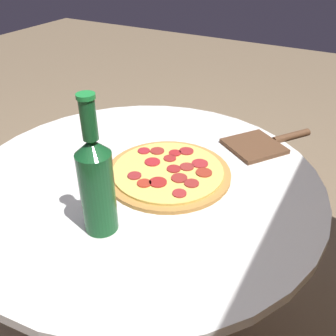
# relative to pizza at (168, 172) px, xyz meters

# --- Properties ---
(table) EXTENTS (0.88, 0.88, 0.68)m
(table) POSITION_rel_pizza_xyz_m (0.04, -0.05, -0.17)
(table) COLOR silver
(table) RESTS_ON ground_plane
(pizza) EXTENTS (0.31, 0.31, 0.02)m
(pizza) POSITION_rel_pizza_xyz_m (0.00, 0.00, 0.00)
(pizza) COLOR #B77F3D
(pizza) RESTS_ON table
(beer_bottle) EXTENTS (0.07, 0.07, 0.29)m
(beer_bottle) POSITION_rel_pizza_xyz_m (0.23, -0.02, 0.10)
(beer_bottle) COLOR #144C23
(beer_bottle) RESTS_ON table
(pizza_paddle) EXTENTS (0.26, 0.22, 0.02)m
(pizza_paddle) POSITION_rel_pizza_xyz_m (-0.26, 0.16, -0.00)
(pizza_paddle) COLOR brown
(pizza_paddle) RESTS_ON table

